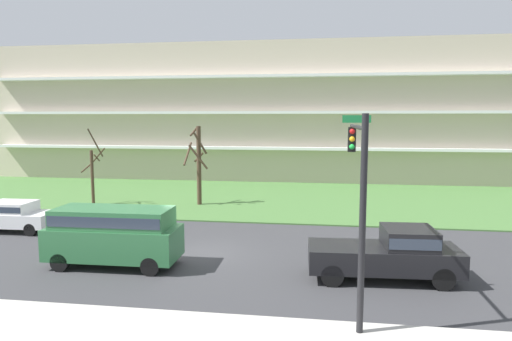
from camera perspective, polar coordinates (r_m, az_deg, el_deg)
name	(u,v)px	position (r m, az deg, el deg)	size (l,w,h in m)	color
ground	(200,254)	(19.99, -7.14, -10.54)	(160.00, 160.00, 0.00)	#38383A
grass_lawn_strip	(250,197)	(33.32, -0.74, -3.45)	(80.00, 16.00, 0.08)	#477238
apartment_building	(271,113)	(46.20, 1.90, 7.31)	(54.11, 11.99, 12.82)	beige
tree_far_left	(93,172)	(32.03, -20.06, -0.23)	(1.51, 1.58, 5.24)	#4C3828
tree_left	(198,163)	(30.29, -7.39, 1.01)	(1.62, 1.64, 5.38)	#4C3828
van_green_near_left	(114,232)	(18.84, -17.68, -7.48)	(5.23, 2.07, 2.36)	#2D6B3D
pickup_black_center_left	(390,253)	(17.31, 16.68, -10.01)	(5.49, 2.26, 1.95)	black
sedan_white_center_right	(12,215)	(26.78, -28.68, -4.98)	(4.44, 1.90, 1.57)	white
traffic_signal_mast	(358,177)	(13.78, 12.86, -0.83)	(0.90, 5.31, 6.03)	black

